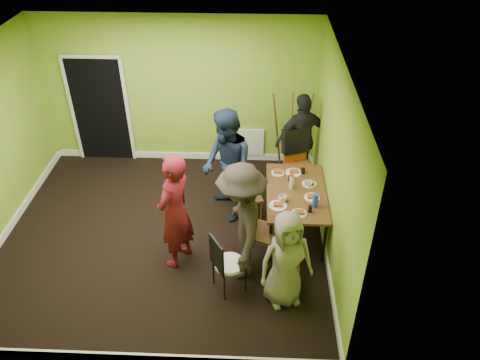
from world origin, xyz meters
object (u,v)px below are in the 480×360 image
object	(u,v)px
chair_back_end	(296,148)
person_back_end	(302,139)
easel	(290,137)
person_left_far	(227,166)
chair_bentwood	(225,262)
chair_front_end	(286,261)
person_standing	(175,212)
orange_bottle	(290,184)
person_front_end	(286,260)
blue_bottle	(315,200)
dining_table	(296,194)
chair_left_near	(255,224)
person_left_near	(241,223)
chair_left_far	(244,193)
thermos	(292,182)

from	to	relation	value
chair_back_end	person_back_end	size ratio (longest dim) A/B	0.67
easel	person_left_far	xyz separation A→B (m)	(-1.03, -1.11, 0.08)
chair_back_end	chair_bentwood	bearing A→B (deg)	46.15
chair_front_end	person_standing	size ratio (longest dim) A/B	0.48
orange_bottle	person_back_end	distance (m)	1.32
person_left_far	person_front_end	world-z (taller)	person_left_far
chair_back_end	blue_bottle	bearing A→B (deg)	75.99
chair_front_end	chair_bentwood	xyz separation A→B (m)	(-0.82, -0.07, 0.02)
chair_bentwood	person_back_end	xyz separation A→B (m)	(1.18, 2.70, 0.33)
dining_table	chair_left_near	world-z (taller)	chair_left_near
person_back_end	person_front_end	distance (m)	2.87
person_left_far	person_back_end	xyz separation A→B (m)	(1.24, 1.05, -0.09)
person_left_near	person_left_far	bearing A→B (deg)	-174.95
chair_bentwood	person_left_far	world-z (taller)	person_left_far
blue_bottle	person_standing	xyz separation A→B (m)	(-1.97, -0.40, 0.04)
chair_left_far	person_standing	size ratio (longest dim) A/B	0.51
thermos	person_back_end	size ratio (longest dim) A/B	0.13
chair_bentwood	thermos	distance (m)	1.69
thermos	orange_bottle	xyz separation A→B (m)	(-0.02, 0.04, -0.08)
person_front_end	chair_bentwood	bearing A→B (deg)	151.63
chair_left_near	chair_bentwood	world-z (taller)	chair_left_near
orange_bottle	person_front_end	xyz separation A→B (m)	(-0.12, -1.55, -0.06)
easel	orange_bottle	size ratio (longest dim) A/B	23.46
chair_back_end	blue_bottle	xyz separation A→B (m)	(0.18, -1.56, 0.07)
easel	blue_bottle	xyz separation A→B (m)	(0.28, -1.83, 0.01)
thermos	chair_left_near	bearing A→B (deg)	-127.22
blue_bottle	person_back_end	distance (m)	1.77
person_back_end	person_left_near	bearing A→B (deg)	45.65
chair_left_far	chair_back_end	size ratio (longest dim) A/B	0.82
dining_table	orange_bottle	xyz separation A→B (m)	(-0.10, 0.12, 0.09)
chair_front_end	orange_bottle	world-z (taller)	chair_front_end
person_back_end	chair_left_far	bearing A→B (deg)	28.68
easel	orange_bottle	xyz separation A→B (m)	(-0.06, -1.34, -0.07)
person_back_end	person_left_far	bearing A→B (deg)	18.30
blue_bottle	orange_bottle	distance (m)	0.59
person_front_end	thermos	bearing A→B (deg)	66.75
orange_bottle	person_front_end	world-z (taller)	person_front_end
person_left_near	blue_bottle	bearing A→B (deg)	112.07
chair_left_far	blue_bottle	distance (m)	1.25
chair_left_far	dining_table	bearing A→B (deg)	55.53
chair_front_end	chair_left_near	bearing A→B (deg)	128.41
person_left_near	person_back_end	bearing A→B (deg)	150.70
easel	blue_bottle	world-z (taller)	easel
chair_left_far	chair_front_end	bearing A→B (deg)	4.53
dining_table	person_left_far	bearing A→B (deg)	161.44
chair_front_end	person_back_end	xyz separation A→B (m)	(0.36, 2.63, 0.35)
chair_left_near	thermos	size ratio (longest dim) A/B	4.77
easel	orange_bottle	world-z (taller)	easel
thermos	person_front_end	xyz separation A→B (m)	(-0.14, -1.51, -0.14)
chair_left_near	chair_bentwood	bearing A→B (deg)	-8.91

